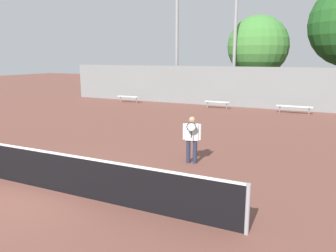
% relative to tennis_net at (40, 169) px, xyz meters
% --- Properties ---
extents(ground_plane, '(100.00, 100.00, 0.00)m').
position_rel_tennis_net_xyz_m(ground_plane, '(0.00, 0.00, -0.54)').
color(ground_plane, brown).
extents(tennis_net, '(11.17, 0.09, 1.07)m').
position_rel_tennis_net_xyz_m(tennis_net, '(0.00, 0.00, 0.00)').
color(tennis_net, '#99999E').
rests_on(tennis_net, ground_plane).
extents(tennis_player, '(0.58, 0.48, 1.58)m').
position_rel_tennis_net_xyz_m(tennis_player, '(2.89, 3.74, 0.35)').
color(tennis_player, '#282D47').
rests_on(tennis_player, ground_plane).
extents(bench_courtside_near, '(2.16, 0.40, 0.48)m').
position_rel_tennis_net_xyz_m(bench_courtside_near, '(5.12, 15.64, -0.10)').
color(bench_courtside_near, white).
rests_on(bench_courtside_near, ground_plane).
extents(bench_courtside_far, '(1.81, 0.40, 0.48)m').
position_rel_tennis_net_xyz_m(bench_courtside_far, '(-7.09, 15.64, -0.10)').
color(bench_courtside_far, white).
rests_on(bench_courtside_far, ground_plane).
extents(bench_adjacent_court, '(1.71, 0.40, 0.48)m').
position_rel_tennis_net_xyz_m(bench_adjacent_court, '(0.12, 15.64, -0.11)').
color(bench_adjacent_court, white).
rests_on(bench_adjacent_court, ground_plane).
extents(light_pole_far_right, '(0.90, 0.60, 10.36)m').
position_rel_tennis_net_xyz_m(light_pole_far_right, '(-4.03, 18.04, 5.54)').
color(light_pole_far_right, '#939399').
rests_on(light_pole_far_right, ground_plane).
extents(light_pole_center_back, '(0.90, 0.60, 10.24)m').
position_rel_tennis_net_xyz_m(light_pole_center_back, '(0.67, 17.62, 5.59)').
color(light_pole_center_back, '#939399').
rests_on(light_pole_center_back, ground_plane).
extents(back_fence, '(25.81, 0.06, 2.84)m').
position_rel_tennis_net_xyz_m(back_fence, '(0.00, 17.01, 0.88)').
color(back_fence, gray).
rests_on(back_fence, ground_plane).
extents(tree_green_tall, '(4.54, 4.54, 6.56)m').
position_rel_tennis_net_xyz_m(tree_green_tall, '(1.92, 19.70, 3.73)').
color(tree_green_tall, brown).
rests_on(tree_green_tall, ground_plane).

